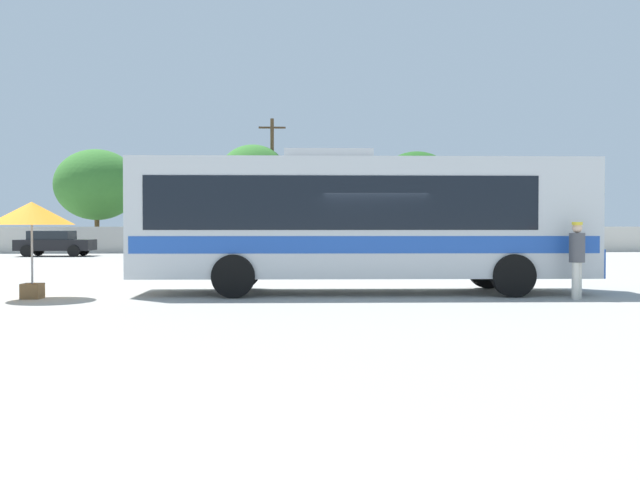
# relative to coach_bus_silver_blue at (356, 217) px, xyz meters

# --- Properties ---
(ground_plane) EXTENTS (300.00, 300.00, 0.00)m
(ground_plane) POSITION_rel_coach_bus_silver_blue_xyz_m (0.31, 9.77, -1.94)
(ground_plane) COLOR #A3A099
(perimeter_wall) EXTENTS (80.00, 0.30, 1.62)m
(perimeter_wall) POSITION_rel_coach_bus_silver_blue_xyz_m (0.31, 26.55, -1.13)
(perimeter_wall) COLOR beige
(perimeter_wall) RESTS_ON ground_plane
(coach_bus_silver_blue) EXTENTS (11.64, 3.09, 3.63)m
(coach_bus_silver_blue) POSITION_rel_coach_bus_silver_blue_xyz_m (0.00, 0.00, 0.00)
(coach_bus_silver_blue) COLOR silver
(coach_bus_silver_blue) RESTS_ON ground_plane
(attendant_by_bus_door) EXTENTS (0.51, 0.51, 1.81)m
(attendant_by_bus_door) POSITION_rel_coach_bus_silver_blue_xyz_m (4.95, -1.95, -0.90)
(attendant_by_bus_door) COLOR silver
(attendant_by_bus_door) RESTS_ON ground_plane
(vendor_umbrella_secondary_orange) EXTENTS (1.96, 1.96, 2.29)m
(vendor_umbrella_secondary_orange) POSITION_rel_coach_bus_silver_blue_xyz_m (-7.81, -0.90, 0.02)
(vendor_umbrella_secondary_orange) COLOR gray
(vendor_umbrella_secondary_orange) RESTS_ON ground_plane
(parked_car_leftmost_black) EXTENTS (4.12, 2.11, 1.40)m
(parked_car_leftmost_black) POSITION_rel_coach_bus_silver_blue_xyz_m (-14.01, 22.47, -1.18)
(parked_car_leftmost_black) COLOR black
(parked_car_leftmost_black) RESTS_ON ground_plane
(parked_car_second_dark_blue) EXTENTS (4.59, 2.06, 1.52)m
(parked_car_second_dark_blue) POSITION_rel_coach_bus_silver_blue_xyz_m (-7.51, 22.59, -1.13)
(parked_car_second_dark_blue) COLOR navy
(parked_car_second_dark_blue) RESTS_ON ground_plane
(parked_car_third_black) EXTENTS (4.42, 2.17, 1.44)m
(parked_car_third_black) POSITION_rel_coach_bus_silver_blue_xyz_m (-1.29, 22.75, -1.17)
(parked_car_third_black) COLOR black
(parked_car_third_black) RESTS_ON ground_plane
(parked_car_rightmost_white) EXTENTS (4.59, 2.10, 1.45)m
(parked_car_rightmost_white) POSITION_rel_coach_bus_silver_blue_xyz_m (4.25, 22.18, -1.16)
(parked_car_rightmost_white) COLOR silver
(parked_car_rightmost_white) RESTS_ON ground_plane
(utility_pole_near) EXTENTS (1.80, 0.24, 8.84)m
(utility_pole_near) POSITION_rel_coach_bus_silver_blue_xyz_m (-1.98, 30.28, 2.67)
(utility_pole_near) COLOR #4C3823
(utility_pole_near) RESTS_ON ground_plane
(roadside_tree_left) EXTENTS (5.61, 5.61, 6.82)m
(roadside_tree_left) POSITION_rel_coach_bus_silver_blue_xyz_m (-13.79, 31.43, 2.49)
(roadside_tree_left) COLOR brown
(roadside_tree_left) RESTS_ON ground_plane
(roadside_tree_midleft) EXTENTS (4.47, 4.47, 7.08)m
(roadside_tree_midleft) POSITION_rel_coach_bus_silver_blue_xyz_m (-3.25, 30.25, 3.23)
(roadside_tree_midleft) COLOR brown
(roadside_tree_midleft) RESTS_ON ground_plane
(roadside_tree_midright) EXTENTS (5.44, 5.44, 6.86)m
(roadside_tree_midright) POSITION_rel_coach_bus_silver_blue_xyz_m (8.11, 31.73, 2.61)
(roadside_tree_midright) COLOR brown
(roadside_tree_midright) RESTS_ON ground_plane
(roadside_tree_right) EXTENTS (4.43, 4.43, 5.88)m
(roadside_tree_right) POSITION_rel_coach_bus_silver_blue_xyz_m (14.54, 29.28, 2.05)
(roadside_tree_right) COLOR brown
(roadside_tree_right) RESTS_ON ground_plane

